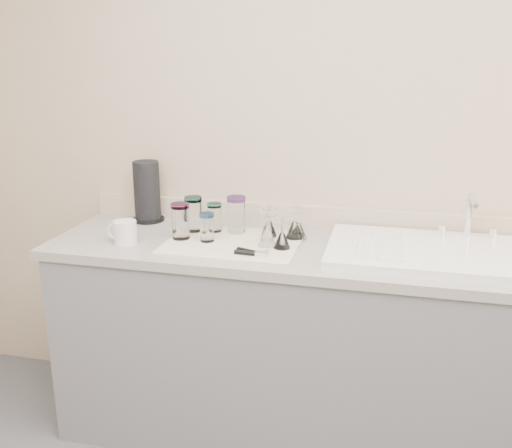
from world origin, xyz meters
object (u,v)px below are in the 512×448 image
(can_opener, at_px, (252,253))
(tumbler_blue, at_px, (207,227))
(tumbler_teal, at_px, (194,214))
(goblet_back_left, at_px, (269,226))
(tumbler_cyan, at_px, (215,217))
(white_mug, at_px, (124,232))
(sink_unit, at_px, (434,252))
(goblet_extra, at_px, (299,228))
(goblet_front_left, at_px, (267,235))
(tumbler_magenta, at_px, (180,221))
(goblet_front_right, at_px, (282,238))
(paper_towel_roll, at_px, (147,192))
(tumbler_purple, at_px, (236,214))
(goblet_back_right, at_px, (295,228))

(can_opener, bearing_deg, tumbler_blue, 151.59)
(tumbler_teal, relative_size, goblet_back_left, 1.21)
(tumbler_teal, relative_size, tumbler_cyan, 1.22)
(goblet_back_left, relative_size, white_mug, 0.94)
(sink_unit, xyz_separation_m, tumbler_teal, (-1.02, 0.08, 0.07))
(goblet_back_left, bearing_deg, sink_unit, -7.15)
(goblet_back_left, distance_m, goblet_extra, 0.13)
(goblet_back_left, xyz_separation_m, goblet_extra, (0.13, 0.01, -0.00))
(sink_unit, height_order, tumbler_blue, sink_unit)
(goblet_front_left, bearing_deg, tumbler_blue, -179.16)
(sink_unit, height_order, tumbler_teal, sink_unit)
(tumbler_magenta, bearing_deg, goblet_front_right, -2.88)
(goblet_front_right, bearing_deg, tumbler_teal, 161.99)
(tumbler_blue, height_order, white_mug, tumbler_blue)
(goblet_front_right, bearing_deg, tumbler_cyan, 155.21)
(goblet_front_left, relative_size, paper_towel_roll, 0.48)
(sink_unit, distance_m, paper_towel_roll, 1.32)
(tumbler_purple, bearing_deg, tumbler_magenta, -145.68)
(tumbler_cyan, relative_size, goblet_back_right, 0.94)
(sink_unit, bearing_deg, goblet_back_left, 172.85)
(goblet_extra, relative_size, paper_towel_roll, 0.43)
(goblet_front_right, height_order, paper_towel_roll, paper_towel_roll)
(tumbler_purple, relative_size, goblet_front_right, 1.33)
(tumbler_purple, height_order, goblet_extra, tumbler_purple)
(goblet_back_right, distance_m, goblet_extra, 0.02)
(tumbler_cyan, bearing_deg, goblet_front_left, -27.12)
(tumbler_purple, height_order, goblet_back_left, tumbler_purple)
(goblet_back_right, xyz_separation_m, paper_towel_roll, (-0.73, 0.12, 0.09))
(tumbler_teal, xyz_separation_m, tumbler_purple, (0.19, 0.02, 0.00))
(goblet_front_left, height_order, white_mug, goblet_front_left)
(tumbler_teal, distance_m, goblet_front_left, 0.38)
(can_opener, bearing_deg, goblet_extra, 62.08)
(sink_unit, xyz_separation_m, tumbler_cyan, (-0.93, 0.10, 0.05))
(tumbler_cyan, xyz_separation_m, can_opener, (0.24, -0.26, -0.06))
(tumbler_blue, distance_m, goblet_back_right, 0.37)
(goblet_back_left, relative_size, paper_towel_roll, 0.45)
(white_mug, bearing_deg, goblet_back_right, 17.93)
(goblet_back_left, bearing_deg, tumbler_purple, 173.07)
(sink_unit, bearing_deg, tumbler_magenta, -177.96)
(tumbler_magenta, distance_m, goblet_back_left, 0.38)
(sink_unit, xyz_separation_m, tumbler_magenta, (-1.04, -0.04, 0.07))
(tumbler_magenta, bearing_deg, paper_towel_roll, 136.75)
(tumbler_purple, bearing_deg, goblet_front_left, -40.52)
(tumbler_cyan, height_order, paper_towel_roll, paper_towel_roll)
(tumbler_teal, distance_m, tumbler_purple, 0.19)
(goblet_extra, bearing_deg, paper_towel_roll, 171.24)
(tumbler_purple, height_order, tumbler_blue, tumbler_purple)
(goblet_back_left, xyz_separation_m, goblet_front_right, (0.09, -0.14, -0.00))
(goblet_back_left, height_order, paper_towel_roll, paper_towel_roll)
(tumbler_magenta, bearing_deg, goblet_front_left, -0.85)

